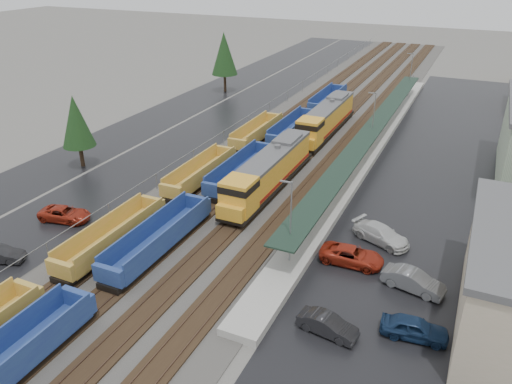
% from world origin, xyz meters
% --- Properties ---
extents(ballast_strip, '(20.00, 160.00, 0.08)m').
position_xyz_m(ballast_strip, '(0.00, 60.00, 0.04)').
color(ballast_strip, '#302D2B').
rests_on(ballast_strip, ground).
extents(trackbed, '(14.60, 160.00, 0.22)m').
position_xyz_m(trackbed, '(-0.00, 60.00, 0.16)').
color(trackbed, black).
rests_on(trackbed, ground).
extents(west_parking_lot, '(10.00, 160.00, 0.02)m').
position_xyz_m(west_parking_lot, '(-15.00, 60.00, 0.01)').
color(west_parking_lot, black).
rests_on(west_parking_lot, ground).
extents(west_road, '(9.00, 160.00, 0.02)m').
position_xyz_m(west_road, '(-25.00, 60.00, 0.01)').
color(west_road, black).
rests_on(west_road, ground).
extents(east_commuter_lot, '(16.00, 100.00, 0.02)m').
position_xyz_m(east_commuter_lot, '(19.00, 50.00, 0.01)').
color(east_commuter_lot, black).
rests_on(east_commuter_lot, ground).
extents(station_platform, '(3.00, 80.00, 8.00)m').
position_xyz_m(station_platform, '(9.50, 50.01, 0.73)').
color(station_platform, '#9E9B93').
rests_on(station_platform, ground).
extents(chainlink_fence, '(0.08, 160.04, 2.02)m').
position_xyz_m(chainlink_fence, '(-9.50, 58.44, 1.61)').
color(chainlink_fence, gray).
rests_on(chainlink_fence, ground).
extents(tree_west_near, '(3.96, 3.96, 9.00)m').
position_xyz_m(tree_west_near, '(-22.00, 30.00, 5.82)').
color(tree_west_near, '#332316').
rests_on(tree_west_near, ground).
extents(tree_west_far, '(4.84, 4.84, 11.00)m').
position_xyz_m(tree_west_far, '(-23.00, 70.00, 7.12)').
color(tree_west_far, '#332316').
rests_on(tree_west_far, ground).
extents(locomotive_lead, '(3.04, 20.07, 4.54)m').
position_xyz_m(locomotive_lead, '(2.00, 32.71, 2.42)').
color(locomotive_lead, black).
rests_on(locomotive_lead, ground).
extents(locomotive_trail, '(3.04, 20.07, 4.54)m').
position_xyz_m(locomotive_trail, '(2.00, 53.71, 2.42)').
color(locomotive_trail, black).
rests_on(locomotive_trail, ground).
extents(well_string_yellow, '(2.68, 75.69, 2.38)m').
position_xyz_m(well_string_yellow, '(-6.00, 16.24, 1.18)').
color(well_string_yellow, '#AB942F').
rests_on(well_string_yellow, ground).
extents(well_string_blue, '(2.79, 98.17, 2.48)m').
position_xyz_m(well_string_blue, '(-2.00, 26.04, 1.21)').
color(well_string_blue, navy).
rests_on(well_string_blue, ground).
extents(parked_car_west_b, '(2.77, 4.46, 1.39)m').
position_xyz_m(parked_car_west_b, '(-13.54, 10.45, 0.69)').
color(parked_car_west_b, black).
rests_on(parked_car_west_b, ground).
extents(parked_car_west_c, '(3.27, 5.48, 1.43)m').
position_xyz_m(parked_car_west_c, '(-13.76, 18.36, 0.71)').
color(parked_car_west_c, maroon).
rests_on(parked_car_west_c, ground).
extents(parked_car_east_a, '(2.13, 4.51, 1.43)m').
position_xyz_m(parked_car_east_a, '(14.87, 13.53, 0.72)').
color(parked_car_east_a, black).
rests_on(parked_car_east_a, ground).
extents(parked_car_east_b, '(2.61, 5.48, 1.51)m').
position_xyz_m(parked_car_east_b, '(14.15, 22.79, 0.76)').
color(parked_car_east_b, '#9C2513').
rests_on(parked_car_east_b, ground).
extents(parked_car_east_c, '(4.28, 5.95, 1.60)m').
position_xyz_m(parked_car_east_c, '(15.69, 27.35, 0.80)').
color(parked_car_east_c, silver).
rests_on(parked_car_east_c, ground).
extents(parked_car_east_d, '(2.33, 4.78, 1.57)m').
position_xyz_m(parked_car_east_d, '(20.45, 15.63, 0.79)').
color(parked_car_east_d, '#132748').
rests_on(parked_car_east_d, ground).
extents(parked_car_east_e, '(2.71, 5.15, 1.61)m').
position_xyz_m(parked_car_east_e, '(19.51, 21.18, 0.81)').
color(parked_car_east_e, slate).
rests_on(parked_car_east_e, ground).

